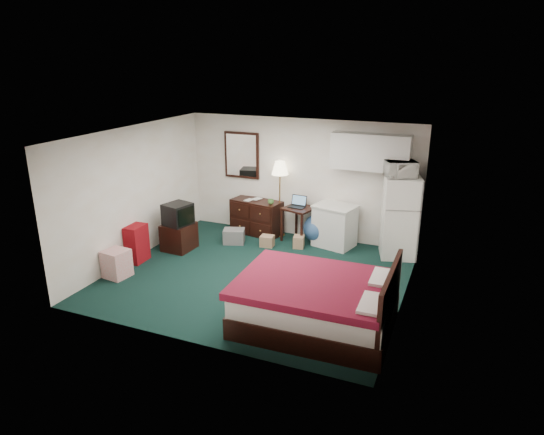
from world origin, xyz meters
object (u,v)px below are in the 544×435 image
at_px(floor_lamp, 280,199).
at_px(fridge, 400,217).
at_px(desk, 299,224).
at_px(suitcase, 137,244).
at_px(dresser, 257,217).
at_px(tv_stand, 179,236).
at_px(bed, 316,304).
at_px(kitchen_counter, 335,226).

xyz_separation_m(floor_lamp, fridge, (2.52, -0.17, -0.02)).
xyz_separation_m(floor_lamp, desk, (0.48, -0.13, -0.45)).
relative_size(floor_lamp, suitcase, 2.29).
relative_size(dresser, desk, 1.51).
relative_size(desk, suitcase, 1.02).
height_order(dresser, tv_stand, dresser).
height_order(desk, fridge, fridge).
height_order(desk, suitcase, desk).
bearing_deg(fridge, bed, -117.72).
height_order(desk, kitchen_counter, kitchen_counter).
bearing_deg(desk, suitcase, -121.35).
distance_m(fridge, tv_stand, 4.33).
xyz_separation_m(desk, kitchen_counter, (0.77, -0.01, 0.05)).
xyz_separation_m(bed, suitcase, (-3.80, 0.90, 0.01)).
distance_m(desk, tv_stand, 2.47).
height_order(dresser, floor_lamp, floor_lamp).
bearing_deg(fridge, dresser, 163.08).
bearing_deg(dresser, bed, -43.28).
bearing_deg(tv_stand, suitcase, -113.06).
relative_size(bed, suitcase, 3.02).
height_order(bed, suitcase, suitcase).
distance_m(dresser, desk, 1.00).
bearing_deg(kitchen_counter, fridge, 12.44).
xyz_separation_m(desk, bed, (1.35, -3.09, -0.02)).
bearing_deg(suitcase, kitchen_counter, 32.28).
xyz_separation_m(fridge, suitcase, (-4.48, -2.15, -0.43)).
bearing_deg(bed, suitcase, 165.17).
bearing_deg(fridge, floor_lamp, 161.11).
bearing_deg(kitchen_counter, dresser, -168.48).
bearing_deg(dresser, desk, 6.69).
relative_size(kitchen_counter, bed, 0.39).
xyz_separation_m(tv_stand, suitcase, (-0.40, -0.81, 0.09)).
relative_size(kitchen_counter, fridge, 0.53).
bearing_deg(kitchen_counter, desk, -167.08).
bearing_deg(desk, dresser, -166.56).
bearing_deg(kitchen_counter, tv_stand, -140.34).
bearing_deg(suitcase, floor_lamp, 47.91).
distance_m(bed, tv_stand, 3.81).
bearing_deg(fridge, tv_stand, -176.94).
relative_size(kitchen_counter, suitcase, 1.17).
relative_size(kitchen_counter, tv_stand, 1.42).
distance_m(floor_lamp, kitchen_counter, 1.32).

